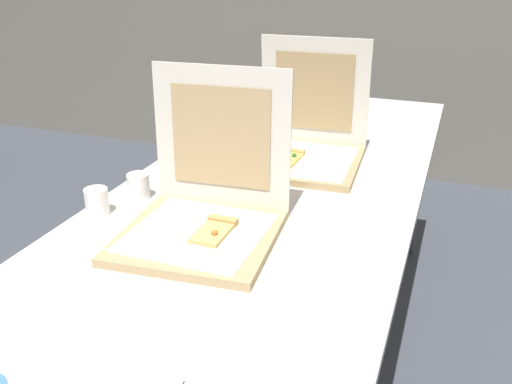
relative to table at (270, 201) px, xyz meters
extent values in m
cube|color=silver|center=(0.00, 0.00, 0.03)|extent=(0.85, 2.32, 0.03)
cylinder|color=#38383D|center=(-0.36, 1.09, -0.34)|extent=(0.04, 0.04, 0.71)
cylinder|color=#38383D|center=(0.36, 1.09, -0.34)|extent=(0.04, 0.04, 0.71)
cube|color=tan|center=(-0.06, -0.37, 0.06)|extent=(0.40, 0.40, 0.02)
cube|color=silver|center=(-0.06, -0.37, 0.07)|extent=(0.31, 0.31, 0.00)
cube|color=silver|center=(-0.07, -0.18, 0.25)|extent=(0.37, 0.05, 0.37)
cube|color=tan|center=(-0.07, -0.19, 0.25)|extent=(0.26, 0.03, 0.26)
cube|color=#E0B266|center=(-0.02, -0.37, 0.08)|extent=(0.07, 0.12, 0.01)
cube|color=tan|center=(-0.02, -0.31, 0.08)|extent=(0.08, 0.02, 0.02)
sphere|color=orange|center=(-0.01, -0.38, 0.08)|extent=(0.02, 0.02, 0.02)
cube|color=tan|center=(0.04, 0.20, 0.06)|extent=(0.39, 0.39, 0.02)
cube|color=silver|center=(0.03, 0.20, 0.07)|extent=(0.34, 0.34, 0.00)
cube|color=silver|center=(0.03, 0.37, 0.25)|extent=(0.37, 0.06, 0.36)
cube|color=tan|center=(0.03, 0.37, 0.25)|extent=(0.26, 0.04, 0.26)
cube|color=#EAC156|center=(0.00, 0.17, 0.08)|extent=(0.07, 0.13, 0.01)
cube|color=tan|center=(0.00, 0.24, 0.08)|extent=(0.07, 0.03, 0.02)
sphere|color=#2D6628|center=(0.02, 0.19, 0.08)|extent=(0.02, 0.02, 0.02)
sphere|color=#2D6628|center=(-0.01, 0.13, 0.08)|extent=(0.02, 0.02, 0.02)
cylinder|color=white|center=(-0.37, -0.33, 0.08)|extent=(0.06, 0.06, 0.07)
cylinder|color=white|center=(-0.22, 0.40, 0.08)|extent=(0.06, 0.06, 0.07)
cylinder|color=white|center=(-0.25, 0.09, 0.08)|extent=(0.06, 0.06, 0.07)
cylinder|color=white|center=(-0.32, -0.20, 0.08)|extent=(0.06, 0.06, 0.07)
camera|label=1|loc=(0.49, -1.44, 0.70)|focal=39.24mm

